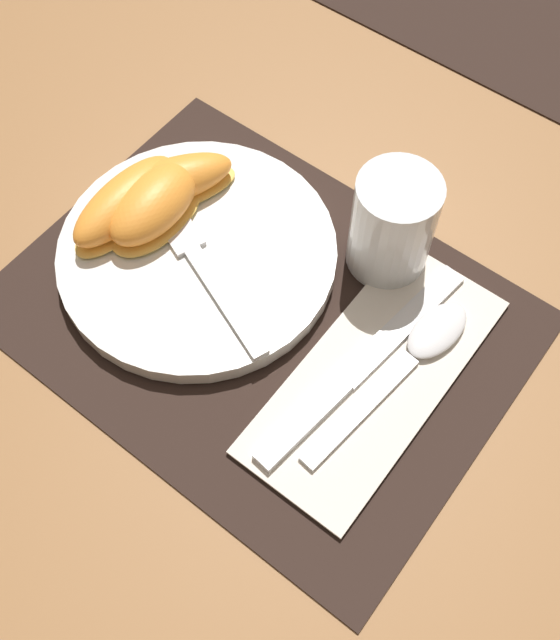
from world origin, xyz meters
TOP-DOWN VIEW (x-y plane):
  - ground_plane at (0.00, 0.00)m, footprint 3.00×3.00m
  - placemat at (0.00, 0.00)m, footprint 0.40×0.30m
  - plate at (-0.08, 0.01)m, footprint 0.23×0.23m
  - juice_glass at (0.05, 0.11)m, footprint 0.07×0.07m
  - napkin at (0.10, 0.01)m, footprint 0.10×0.24m
  - knife at (0.09, 0.01)m, footprint 0.04×0.23m
  - spoon at (0.12, 0.04)m, footprint 0.04×0.18m
  - fork at (-0.07, 0.00)m, footprint 0.18×0.09m
  - citrus_wedge_0 at (-0.13, 0.04)m, footprint 0.10×0.13m
  - citrus_wedge_1 at (-0.12, 0.01)m, footprint 0.06×0.10m
  - citrus_wedge_2 at (-0.14, 0.00)m, footprint 0.05×0.12m

SIDE VIEW (x-z plane):
  - ground_plane at x=0.00m, z-range 0.00..0.00m
  - placemat at x=0.00m, z-range 0.00..0.00m
  - napkin at x=0.10m, z-range 0.00..0.01m
  - knife at x=0.09m, z-range 0.01..0.01m
  - spoon at x=0.12m, z-range 0.01..0.02m
  - plate at x=-0.08m, z-range 0.00..0.02m
  - fork at x=-0.07m, z-range 0.02..0.02m
  - citrus_wedge_0 at x=-0.13m, z-range 0.02..0.05m
  - citrus_wedge_2 at x=-0.14m, z-range 0.02..0.05m
  - citrus_wedge_1 at x=-0.12m, z-range 0.02..0.06m
  - juice_glass at x=0.05m, z-range 0.00..0.09m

